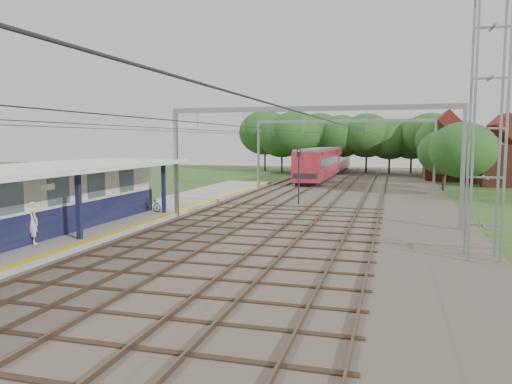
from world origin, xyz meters
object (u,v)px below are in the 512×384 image
(train, at_px, (328,160))
(person, at_px, (32,222))
(bicycle, at_px, (151,205))
(signal_post, at_px, (299,170))

(train, bearing_deg, person, -97.59)
(person, xyz_separation_m, bicycle, (0.47, 10.51, -0.53))
(bicycle, xyz_separation_m, train, (6.32, 40.44, 1.35))
(person, xyz_separation_m, train, (6.79, 50.95, 0.82))
(person, height_order, train, train)
(person, height_order, signal_post, signal_post)
(bicycle, height_order, train, train)
(train, relative_size, signal_post, 8.60)
(bicycle, bearing_deg, person, -169.53)
(bicycle, bearing_deg, signal_post, -31.15)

